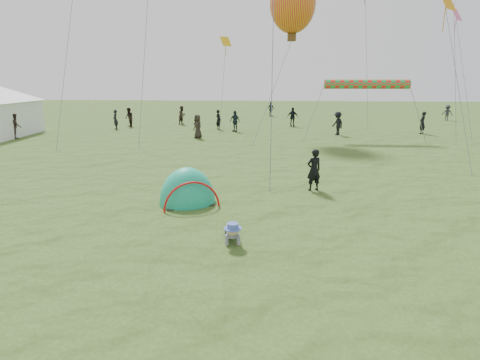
# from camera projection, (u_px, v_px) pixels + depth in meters

# --- Properties ---
(ground) EXTENTS (140.00, 140.00, 0.00)m
(ground) POSITION_uv_depth(u_px,v_px,m) (253.00, 238.00, 9.92)
(ground) COLOR #2A4A15
(crawling_toddler) EXTENTS (0.70, 0.90, 0.63)m
(crawling_toddler) POSITION_uv_depth(u_px,v_px,m) (232.00, 231.00, 9.57)
(crawling_toddler) COLOR black
(crawling_toddler) RESTS_ON ground
(popup_tent) EXTENTS (2.39, 2.22, 2.47)m
(popup_tent) POSITION_uv_depth(u_px,v_px,m) (188.00, 203.00, 12.76)
(popup_tent) COLOR #058A6D
(popup_tent) RESTS_ON ground
(standing_adult) EXTENTS (0.68, 0.59, 1.59)m
(standing_adult) POSITION_uv_depth(u_px,v_px,m) (314.00, 170.00, 14.01)
(standing_adult) COLOR black
(standing_adult) RESTS_ON ground
(crowd_person_0) EXTENTS (0.69, 0.72, 1.67)m
(crowd_person_0) POSITION_uv_depth(u_px,v_px,m) (218.00, 120.00, 31.63)
(crowd_person_0) COLOR black
(crowd_person_0) RESTS_ON ground
(crowd_person_1) EXTENTS (1.01, 1.04, 1.70)m
(crowd_person_1) POSITION_uv_depth(u_px,v_px,m) (129.00, 117.00, 33.51)
(crowd_person_1) COLOR black
(crowd_person_1) RESTS_ON ground
(crowd_person_2) EXTENTS (1.09, 0.75, 1.72)m
(crowd_person_2) POSITION_uv_depth(u_px,v_px,m) (293.00, 117.00, 33.68)
(crowd_person_2) COLOR black
(crowd_person_2) RESTS_ON ground
(crowd_person_3) EXTENTS (1.13, 0.80, 1.59)m
(crowd_person_3) POSITION_uv_depth(u_px,v_px,m) (447.00, 113.00, 38.99)
(crowd_person_3) COLOR #28262F
(crowd_person_3) RESTS_ON ground
(crowd_person_4) EXTENTS (0.86, 0.93, 1.60)m
(crowd_person_4) POSITION_uv_depth(u_px,v_px,m) (29.00, 123.00, 29.23)
(crowd_person_4) COLOR #31201E
(crowd_person_4) RESTS_ON ground
(crowd_person_5) EXTENTS (1.68, 1.15, 1.74)m
(crowd_person_5) POSITION_uv_depth(u_px,v_px,m) (34.00, 116.00, 34.39)
(crowd_person_5) COLOR black
(crowd_person_5) RESTS_ON ground
(crowd_person_6) EXTENTS (0.73, 0.74, 1.72)m
(crowd_person_6) POSITION_uv_depth(u_px,v_px,m) (422.00, 123.00, 29.04)
(crowd_person_6) COLOR black
(crowd_person_6) RESTS_ON ground
(crowd_person_7) EXTENTS (0.97, 1.05, 1.74)m
(crowd_person_7) POSITION_uv_depth(u_px,v_px,m) (182.00, 115.00, 35.30)
(crowd_person_7) COLOR #2C221E
(crowd_person_7) RESTS_ON ground
(crowd_person_8) EXTENTS (0.98, 1.02, 1.70)m
(crowd_person_8) POSITION_uv_depth(u_px,v_px,m) (271.00, 109.00, 43.44)
(crowd_person_8) COLOR #1F2C34
(crowd_person_8) RESTS_ON ground
(crowd_person_9) EXTENTS (1.07, 1.31, 1.76)m
(crowd_person_9) POSITION_uv_depth(u_px,v_px,m) (338.00, 123.00, 28.42)
(crowd_person_9) COLOR black
(crowd_person_9) RESTS_ON ground
(crowd_person_10) EXTENTS (0.96, 0.97, 1.70)m
(crowd_person_10) POSITION_uv_depth(u_px,v_px,m) (198.00, 126.00, 26.85)
(crowd_person_10) COLOR black
(crowd_person_10) RESTS_ON ground
(crowd_person_12) EXTENTS (0.54, 0.68, 1.64)m
(crowd_person_12) POSITION_uv_depth(u_px,v_px,m) (115.00, 119.00, 31.97)
(crowd_person_12) COLOR black
(crowd_person_12) RESTS_ON ground
(crowd_person_13) EXTENTS (1.06, 1.09, 1.77)m
(crowd_person_13) POSITION_uv_depth(u_px,v_px,m) (16.00, 126.00, 26.83)
(crowd_person_13) COLOR #30201D
(crowd_person_13) RESTS_ON ground
(crowd_person_14) EXTENTS (1.05, 0.91, 1.70)m
(crowd_person_14) POSITION_uv_depth(u_px,v_px,m) (235.00, 121.00, 30.38)
(crowd_person_14) COLOR #1A2930
(crowd_person_14) RESTS_ON ground
(balloon_kite) EXTENTS (3.18, 3.18, 4.45)m
(balloon_kite) POSITION_uv_depth(u_px,v_px,m) (293.00, 7.00, 25.97)
(balloon_kite) COLOR #DCAB04
(rainbow_tube_kite) EXTENTS (5.70, 0.64, 0.64)m
(rainbow_tube_kite) POSITION_uv_depth(u_px,v_px,m) (367.00, 84.00, 25.61)
(rainbow_tube_kite) COLOR red
(diamond_kite_5) EXTENTS (1.13, 1.13, 0.92)m
(diamond_kite_5) POSITION_uv_depth(u_px,v_px,m) (457.00, 14.00, 28.28)
(diamond_kite_5) COLOR pink
(diamond_kite_8) EXTENTS (1.01, 1.01, 0.82)m
(diamond_kite_8) POSITION_uv_depth(u_px,v_px,m) (226.00, 41.00, 32.60)
(diamond_kite_8) COLOR #E5AF0F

